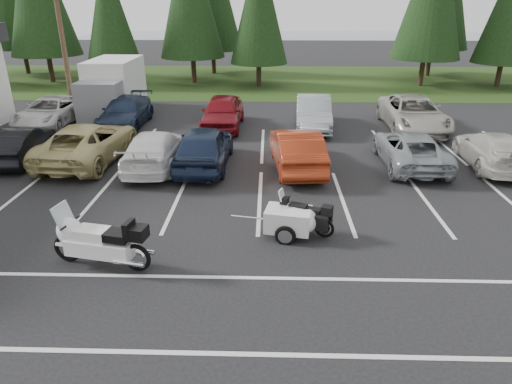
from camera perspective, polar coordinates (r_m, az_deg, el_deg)
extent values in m
plane|color=black|center=(14.00, -1.66, -2.64)|extent=(120.00, 120.00, 0.00)
cube|color=#1E3811|center=(37.09, 0.44, 13.78)|extent=(80.00, 16.00, 0.01)
cube|color=slate|center=(67.92, 4.58, 18.03)|extent=(70.00, 50.00, 0.02)
cylinder|color=#473321|center=(26.87, -23.19, 18.08)|extent=(0.26, 0.26, 9.00)
cube|color=silver|center=(15.82, -1.26, 0.53)|extent=(32.00, 16.00, 0.01)
cylinder|color=#332316|center=(39.43, -24.36, 14.41)|extent=(0.36, 0.36, 2.78)
cylinder|color=#332316|center=(36.15, -17.09, 14.24)|extent=(0.36, 0.36, 2.11)
cone|color=black|center=(35.80, -17.93, 20.90)|extent=(3.87, 3.87, 7.48)
cylinder|color=#332316|center=(36.26, -7.82, 15.44)|extent=(0.36, 0.36, 2.62)
cylinder|color=#332316|center=(34.54, 0.36, 14.96)|extent=(0.36, 0.36, 2.26)
cone|color=black|center=(34.18, 0.38, 22.47)|extent=(4.14, 4.14, 7.99)
cylinder|color=#332316|center=(36.76, 20.08, 14.46)|extent=(0.36, 0.36, 2.69)
cylinder|color=#332316|center=(38.55, 28.16, 13.25)|extent=(0.36, 0.36, 2.33)
cylinder|color=#332316|center=(44.93, -26.88, 14.91)|extent=(0.36, 0.36, 2.88)
cylinder|color=#332316|center=(40.63, -5.33, 16.44)|extent=(0.36, 0.36, 2.71)
cylinder|color=#332316|center=(41.79, 20.87, 15.48)|extent=(0.36, 0.36, 3.00)
imported|color=black|center=(20.57, -27.31, 5.32)|extent=(1.82, 4.24, 1.36)
imported|color=tan|center=(19.43, -20.25, 5.84)|extent=(2.94, 5.70, 1.54)
imported|color=white|center=(18.04, -12.49, 5.23)|extent=(2.02, 4.83, 1.40)
imported|color=#17233B|center=(17.70, -6.50, 5.68)|extent=(2.02, 4.80, 1.62)
imported|color=#9A2E13|center=(17.48, 5.08, 5.38)|extent=(2.06, 4.82, 1.55)
imported|color=gray|center=(18.77, 18.72, 5.14)|extent=(2.28, 4.83, 1.33)
imported|color=beige|center=(19.88, 27.43, 4.72)|extent=(2.22, 4.75, 1.34)
imported|color=silver|center=(25.94, -24.31, 9.16)|extent=(2.49, 5.06, 1.38)
imported|color=#17233A|center=(24.38, -16.00, 9.58)|extent=(2.01, 4.92, 1.43)
imported|color=maroon|center=(23.16, -4.20, 9.94)|extent=(2.01, 4.74, 1.60)
imported|color=gray|center=(23.21, 7.19, 9.80)|extent=(1.91, 4.83, 1.57)
imported|color=#A4A197|center=(24.07, 19.08, 9.23)|extent=(2.72, 5.76, 1.59)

